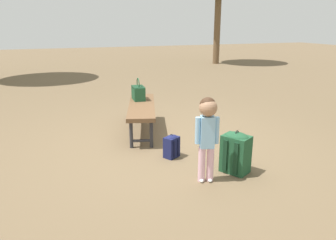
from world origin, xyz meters
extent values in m
plane|color=brown|center=(0.00, 0.00, 0.00)|extent=(40.00, 40.00, 0.00)
cube|color=brown|center=(-0.81, -0.20, 0.42)|extent=(1.65, 0.84, 0.06)
cylinder|color=#2D2D33|center=(-0.10, -0.26, 0.20)|extent=(0.05, 0.05, 0.39)
cylinder|color=#2D2D33|center=(-0.17, -0.53, 0.20)|extent=(0.05, 0.05, 0.39)
cylinder|color=#2D2D33|center=(-1.44, 0.13, 0.20)|extent=(0.05, 0.05, 0.39)
cylinder|color=#2D2D33|center=(-1.52, -0.13, 0.20)|extent=(0.05, 0.05, 0.39)
cylinder|color=#2D2D33|center=(-0.14, -0.40, 0.10)|extent=(0.12, 0.28, 0.04)
cylinder|color=#2D2D33|center=(-1.48, 0.00, 0.10)|extent=(0.12, 0.28, 0.04)
cube|color=#1E4C2D|center=(-1.15, -0.16, 0.56)|extent=(0.33, 0.20, 0.22)
cube|color=#163922|center=(-1.15, -0.16, 0.67)|extent=(0.30, 0.20, 0.02)
torus|color=#1E4C2D|center=(-1.15, -0.16, 0.72)|extent=(0.20, 0.03, 0.20)
cylinder|color=#E5B2C6|center=(1.10, 0.04, 0.20)|extent=(0.08, 0.08, 0.40)
cylinder|color=#E5B2C6|center=(1.07, -0.05, 0.20)|extent=(0.08, 0.08, 0.40)
ellipsoid|color=white|center=(1.12, 0.04, 0.02)|extent=(0.10, 0.07, 0.04)
ellipsoid|color=white|center=(1.09, -0.05, 0.02)|extent=(0.10, 0.07, 0.04)
cube|color=#8CBFE5|center=(1.08, 0.00, 0.57)|extent=(0.16, 0.18, 0.34)
cylinder|color=#8CBFE5|center=(1.11, 0.09, 0.59)|extent=(0.06, 0.06, 0.29)
cylinder|color=#8CBFE5|center=(1.05, -0.10, 0.59)|extent=(0.06, 0.06, 0.29)
sphere|color=#A57A5B|center=(1.08, 0.00, 0.84)|extent=(0.19, 0.19, 0.19)
sphere|color=#3F2819|center=(1.07, 0.00, 0.86)|extent=(0.18, 0.18, 0.18)
cube|color=#1E4C2D|center=(0.99, 0.43, 0.22)|extent=(0.38, 0.35, 0.45)
ellipsoid|color=#1E4C2D|center=(0.99, 0.43, 0.44)|extent=(0.36, 0.33, 0.10)
cube|color=#13311D|center=(0.93, 0.54, 0.16)|extent=(0.20, 0.13, 0.20)
cube|color=#13311D|center=(0.99, 0.29, 0.22)|extent=(0.05, 0.04, 0.38)
cube|color=#13311D|center=(1.11, 0.35, 0.22)|extent=(0.05, 0.04, 0.38)
torus|color=black|center=(0.99, 0.43, 0.48)|extent=(0.05, 0.07, 0.07)
cube|color=#191E4C|center=(0.33, -0.12, 0.14)|extent=(0.21, 0.23, 0.28)
ellipsoid|color=#191E4C|center=(0.33, -0.12, 0.27)|extent=(0.20, 0.22, 0.06)
cube|color=black|center=(0.26, -0.16, 0.10)|extent=(0.08, 0.12, 0.12)
cube|color=black|center=(0.42, -0.12, 0.14)|extent=(0.03, 0.03, 0.23)
cube|color=black|center=(0.37, -0.05, 0.14)|extent=(0.03, 0.03, 0.23)
torus|color=black|center=(0.33, -0.12, 0.29)|extent=(0.04, 0.03, 0.05)
cylinder|color=brown|center=(-8.56, 5.26, 1.57)|extent=(0.27, 0.27, 3.14)
camera|label=1|loc=(4.01, -1.51, 1.69)|focal=34.72mm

